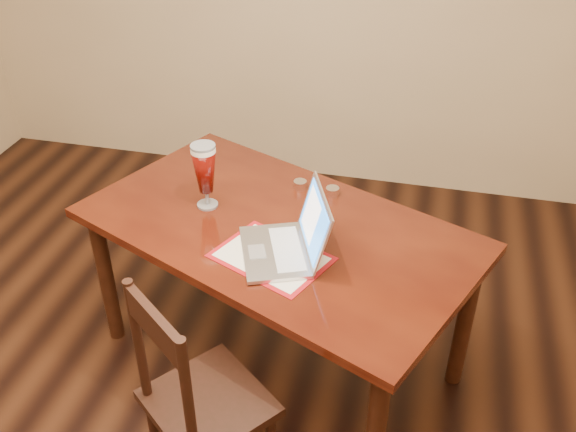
# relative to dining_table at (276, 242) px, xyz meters

# --- Properties ---
(room_shell) EXTENTS (4.51, 5.01, 2.71)m
(room_shell) POSITION_rel_dining_table_xyz_m (-0.29, -0.71, 1.07)
(room_shell) COLOR tan
(room_shell) RESTS_ON ground
(dining_table) EXTENTS (1.88, 1.51, 1.07)m
(dining_table) POSITION_rel_dining_table_xyz_m (0.00, 0.00, 0.00)
(dining_table) COLOR #4E180A
(dining_table) RESTS_ON ground
(dining_chair) EXTENTS (0.57, 0.57, 0.98)m
(dining_chair) POSITION_rel_dining_table_xyz_m (-0.10, -0.71, -0.23)
(dining_chair) COLOR black
(dining_chair) RESTS_ON ground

